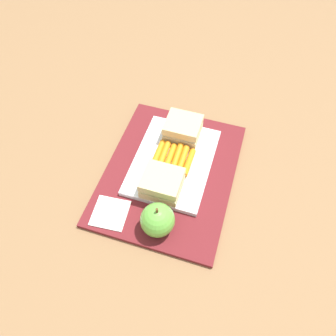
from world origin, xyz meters
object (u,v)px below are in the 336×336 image
paper_napkin (110,213)px  sandwich_half_right (162,183)px  sandwich_half_left (183,128)px  apple (158,220)px  carrot_sticks_bundle (173,158)px  food_tray (173,161)px

paper_napkin → sandwich_half_right: bearing=133.7°
sandwich_half_left → apple: 0.24m
carrot_sticks_bundle → apple: (0.16, 0.02, 0.01)m
food_tray → paper_napkin: size_ratio=3.29×
sandwich_half_right → paper_napkin: bearing=-46.3°
food_tray → apple: size_ratio=2.93×
carrot_sticks_bundle → paper_napkin: size_ratio=1.24×
food_tray → sandwich_half_right: size_ratio=2.88×
sandwich_half_right → paper_napkin: 0.12m
carrot_sticks_bundle → paper_napkin: bearing=-28.2°
sandwich_half_right → apple: 0.08m
food_tray → sandwich_half_left: (-0.08, 0.00, 0.03)m
carrot_sticks_bundle → apple: size_ratio=1.10×
food_tray → carrot_sticks_bundle: size_ratio=2.66×
apple → paper_napkin: apple is taller
apple → paper_napkin: size_ratio=1.12×
food_tray → carrot_sticks_bundle: carrot_sticks_bundle is taller
paper_napkin → food_tray: bearing=151.8°
sandwich_half_right → apple: (0.08, 0.02, -0.00)m
sandwich_half_right → food_tray: bearing=180.0°
sandwich_half_left → paper_napkin: sandwich_half_left is taller
food_tray → apple: bearing=6.2°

